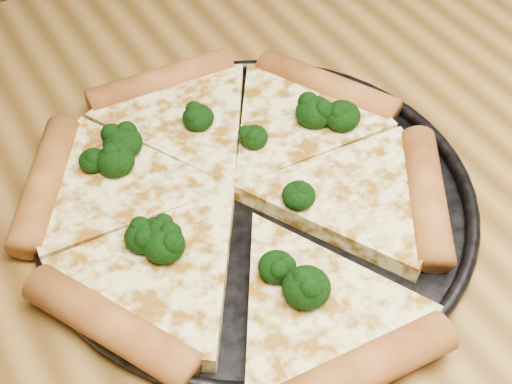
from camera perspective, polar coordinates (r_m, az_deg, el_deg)
dining_table at (r=0.68m, az=10.45°, el=-6.42°), size 1.20×0.90×0.75m
pizza_pan at (r=0.60m, az=-0.00°, el=-0.55°), size 0.35×0.35×0.02m
pizza at (r=0.59m, az=-1.40°, el=-0.10°), size 0.35×0.36×0.03m
broccoli_florets at (r=0.58m, az=-3.02°, el=0.92°), size 0.23×0.23×0.02m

